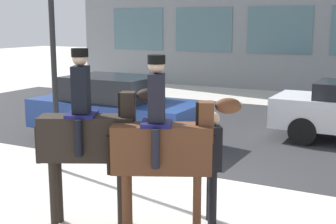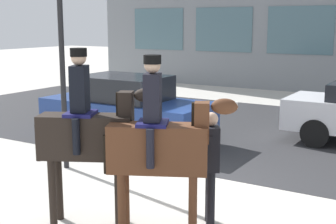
# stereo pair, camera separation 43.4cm
# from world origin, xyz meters

# --- Properties ---
(ground_plane) EXTENTS (80.00, 80.00, 0.00)m
(ground_plane) POSITION_xyz_m (0.00, 0.00, 0.00)
(ground_plane) COLOR beige
(road_surface) EXTENTS (24.49, 8.50, 0.01)m
(road_surface) POSITION_xyz_m (0.00, 4.75, 0.00)
(road_surface) COLOR #2D2D30
(road_surface) RESTS_ON ground_plane
(mounted_horse_lead) EXTENTS (1.69, 1.05, 2.65)m
(mounted_horse_lead) POSITION_xyz_m (-0.56, -2.43, 1.42)
(mounted_horse_lead) COLOR black
(mounted_horse_lead) RESTS_ON ground_plane
(mounted_horse_companion) EXTENTS (1.73, 1.05, 2.58)m
(mounted_horse_companion) POSITION_xyz_m (0.56, -2.23, 1.36)
(mounted_horse_companion) COLOR #59331E
(mounted_horse_companion) RESTS_ON ground_plane
(pedestrian_bystander) EXTENTS (0.72, 0.78, 1.72)m
(pedestrian_bystander) POSITION_xyz_m (0.95, -1.48, 1.01)
(pedestrian_bystander) COLOR black
(pedestrian_bystander) RESTS_ON ground_plane
(street_car_near_lane) EXTENTS (4.38, 1.94, 1.67)m
(street_car_near_lane) POSITION_xyz_m (-3.17, 2.05, 0.85)
(street_car_near_lane) COLOR navy
(street_car_near_lane) RESTS_ON ground_plane
(traffic_light) EXTENTS (0.24, 0.29, 4.39)m
(traffic_light) POSITION_xyz_m (-2.85, -0.53, 2.92)
(traffic_light) COLOR black
(traffic_light) RESTS_ON ground_plane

